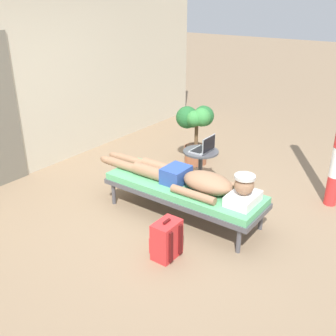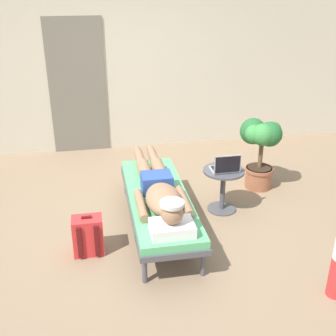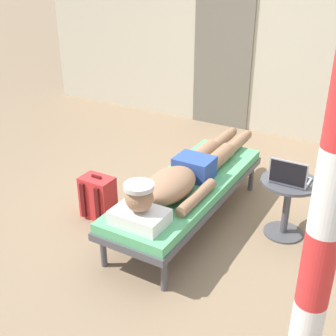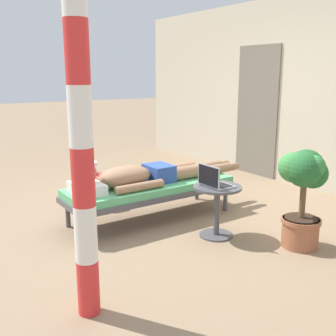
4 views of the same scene
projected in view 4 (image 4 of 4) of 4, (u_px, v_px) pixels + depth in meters
ground_plane at (162, 217)px, 4.68m from camera, size 40.00×40.00×0.00m
house_wall_back at (306, 92)px, 5.77m from camera, size 7.60×0.20×2.70m
house_door_panel at (257, 112)px, 6.45m from camera, size 0.84×0.03×2.04m
lounge_chair at (151, 189)px, 4.55m from camera, size 0.65×1.96×0.42m
person_reclining at (144, 175)px, 4.46m from camera, size 0.53×2.17×0.33m
side_table at (217, 202)px, 4.05m from camera, size 0.48×0.48×0.52m
laptop at (214, 181)px, 3.97m from camera, size 0.31×0.24×0.23m
backpack at (97, 190)px, 5.03m from camera, size 0.30×0.26×0.42m
potted_plant at (303, 183)px, 3.75m from camera, size 0.47×0.54×0.93m
porch_post at (80, 117)px, 2.50m from camera, size 0.15×0.15×2.69m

